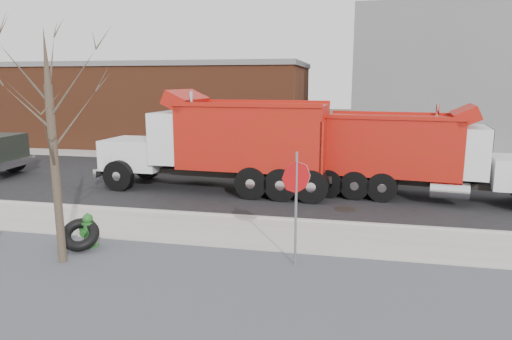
% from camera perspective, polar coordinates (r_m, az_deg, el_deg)
% --- Properties ---
extents(ground, '(120.00, 120.00, 0.00)m').
position_cam_1_polar(ground, '(12.37, -3.41, -8.17)').
color(ground, '#383328').
rests_on(ground, ground).
extents(gravel_verge, '(60.00, 5.00, 0.03)m').
position_cam_1_polar(gravel_verge, '(9.29, -9.34, -14.91)').
color(gravel_verge, slate).
rests_on(gravel_verge, ground).
extents(sidewalk, '(60.00, 2.50, 0.06)m').
position_cam_1_polar(sidewalk, '(12.59, -3.11, -7.68)').
color(sidewalk, '#9E9B93').
rests_on(sidewalk, ground).
extents(curb, '(60.00, 0.15, 0.11)m').
position_cam_1_polar(curb, '(13.78, -1.69, -5.90)').
color(curb, '#9E9B93').
rests_on(curb, ground).
extents(road, '(60.00, 9.40, 0.02)m').
position_cam_1_polar(road, '(18.29, 1.84, -1.82)').
color(road, black).
rests_on(road, ground).
extents(far_sidewalk, '(60.00, 2.00, 0.06)m').
position_cam_1_polar(far_sidewalk, '(23.81, 4.27, 1.19)').
color(far_sidewalk, '#9E9B93').
rests_on(far_sidewalk, ground).
extents(building_grey, '(12.00, 10.00, 8.00)m').
position_cam_1_polar(building_grey, '(29.84, 23.73, 9.94)').
color(building_grey, slate).
rests_on(building_grey, ground).
extents(building_brick, '(20.20, 8.20, 5.30)m').
position_cam_1_polar(building_brick, '(31.20, -13.03, 8.10)').
color(building_brick, brown).
rests_on(building_brick, ground).
extents(bare_tree, '(3.20, 3.20, 5.20)m').
position_cam_1_polar(bare_tree, '(10.76, -24.27, 5.99)').
color(bare_tree, '#382D23').
rests_on(bare_tree, ground).
extents(fire_hydrant, '(0.49, 0.48, 0.87)m').
position_cam_1_polar(fire_hydrant, '(12.13, -20.22, -7.26)').
color(fire_hydrant, '#276629').
rests_on(fire_hydrant, ground).
extents(truck_tire, '(1.16, 1.13, 0.77)m').
position_cam_1_polar(truck_tire, '(11.97, -21.14, -7.53)').
color(truck_tire, black).
rests_on(truck_tire, ground).
extents(stop_sign, '(0.57, 0.45, 2.58)m').
position_cam_1_polar(stop_sign, '(9.90, 5.05, -2.37)').
color(stop_sign, gray).
rests_on(stop_sign, ground).
extents(dump_truck_red_a, '(8.14, 3.09, 3.26)m').
position_cam_1_polar(dump_truck_red_a, '(16.85, 19.89, 2.14)').
color(dump_truck_red_a, black).
rests_on(dump_truck_red_a, ground).
extents(dump_truck_red_b, '(8.87, 2.89, 3.71)m').
position_cam_1_polar(dump_truck_red_b, '(17.07, -4.02, 3.65)').
color(dump_truck_red_b, black).
rests_on(dump_truck_red_b, ground).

